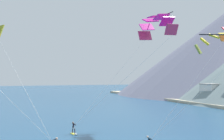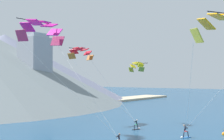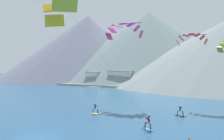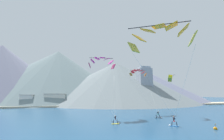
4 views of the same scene
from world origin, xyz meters
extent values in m
cube|color=yellow|center=(-0.96, 12.38, 0.04)|extent=(1.48, 0.61, 0.07)
cylinder|color=#231E28|center=(-1.36, 12.33, 0.41)|extent=(0.24, 0.14, 0.68)
cylinder|color=#231E28|center=(-0.57, 12.42, 0.41)|extent=(0.24, 0.14, 0.68)
cube|color=white|center=(-0.96, 12.38, 0.78)|extent=(0.25, 0.31, 0.12)
cylinder|color=#231E28|center=(-0.96, 12.33, 1.09)|extent=(0.24, 0.32, 0.57)
cylinder|color=#231E28|center=(-1.08, 12.42, 1.26)|extent=(0.14, 0.49, 0.37)
cylinder|color=#231E28|center=(-0.86, 12.45, 1.26)|extent=(0.14, 0.49, 0.37)
cylinder|color=black|center=(-0.99, 12.61, 1.23)|extent=(0.52, 0.10, 0.03)
sphere|color=#9E7051|center=(-0.95, 12.27, 1.47)|extent=(0.21, 0.21, 0.21)
cone|color=white|center=(-0.10, 12.48, 0.10)|extent=(0.34, 0.39, 0.36)
cube|color=black|center=(10.72, 17.06, 0.04)|extent=(1.49, 0.66, 0.07)
cylinder|color=#14232D|center=(10.33, 17.12, 0.41)|extent=(0.25, 0.15, 0.70)
cylinder|color=#14232D|center=(11.11, 17.00, 0.41)|extent=(0.25, 0.15, 0.70)
cube|color=#33B266|center=(10.72, 17.06, 0.80)|extent=(0.26, 0.32, 0.12)
cylinder|color=#14232D|center=(10.71, 16.99, 1.11)|extent=(0.26, 0.39, 0.59)
cylinder|color=#14232D|center=(10.61, 17.10, 1.28)|extent=(0.15, 0.51, 0.38)
cylinder|color=#14232D|center=(10.83, 17.07, 1.28)|extent=(0.15, 0.51, 0.38)
cylinder|color=black|center=(10.75, 17.26, 1.25)|extent=(0.52, 0.11, 0.03)
sphere|color=beige|center=(10.69, 16.87, 1.49)|extent=(0.21, 0.21, 0.21)
cone|color=white|center=(11.58, 16.93, 0.10)|extent=(0.35, 0.40, 0.36)
cube|color=#337FDB|center=(8.87, 8.10, 0.04)|extent=(1.50, 0.97, 0.07)
cylinder|color=black|center=(9.24, 7.95, 0.45)|extent=(0.28, 0.22, 0.77)
cylinder|color=black|center=(8.51, 8.26, 0.45)|extent=(0.28, 0.22, 0.77)
cube|color=red|center=(8.87, 8.10, 0.87)|extent=(0.35, 0.39, 0.12)
cylinder|color=black|center=(8.92, 8.22, 1.21)|extent=(0.40, 0.53, 0.65)
cylinder|color=black|center=(9.00, 8.07, 1.40)|extent=(0.30, 0.54, 0.42)
cylinder|color=black|center=(8.77, 8.17, 1.40)|extent=(0.30, 0.54, 0.42)
cylinder|color=black|center=(8.81, 7.96, 1.37)|extent=(0.49, 0.23, 0.03)
sphere|color=tan|center=(9.00, 8.39, 1.60)|extent=(0.23, 0.23, 0.23)
cone|color=white|center=(8.07, 8.44, 0.10)|extent=(0.42, 0.45, 0.36)
cube|color=#B32B5B|center=(-5.36, 24.61, 13.58)|extent=(0.76, 2.09, 1.55)
cube|color=#D21093|center=(-4.54, 24.53, 14.79)|extent=(1.18, 2.13, 1.34)
cube|color=#D21093|center=(-3.32, 24.52, 15.61)|extent=(1.51, 2.15, 0.92)
cube|color=#D21093|center=(-1.89, 24.60, 15.89)|extent=(1.68, 2.16, 0.36)
cube|color=#D21093|center=(-0.45, 24.74, 15.61)|extent=(1.70, 2.14, 0.92)
cube|color=#D21093|center=(0.75, 24.93, 14.79)|extent=(1.48, 2.12, 1.34)
cube|color=#B32B5B|center=(1.55, 25.13, 13.58)|extent=(1.06, 2.08, 1.55)
cylinder|color=black|center=(-1.95, 25.51, 16.00)|extent=(6.98, 0.41, 0.10)
cylinder|color=silver|center=(-3.28, 18.64, 7.05)|extent=(4.62, 12.10, 11.67)
cylinder|color=silver|center=(0.38, 18.92, 7.05)|extent=(2.77, 12.65, 11.67)
cube|color=#B46721|center=(8.07, 28.33, 11.85)|extent=(0.72, 1.43, 1.05)
cube|color=red|center=(8.70, 28.40, 12.65)|extent=(0.97, 1.43, 0.88)
cube|color=red|center=(9.57, 28.46, 13.18)|extent=(1.09, 1.43, 0.60)
cube|color=red|center=(10.57, 28.49, 13.36)|extent=(1.08, 1.43, 0.24)
cube|color=red|center=(11.57, 28.48, 13.18)|extent=(1.06, 1.43, 0.60)
cube|color=red|center=(12.45, 28.45, 12.65)|extent=(0.93, 1.43, 0.88)
cube|color=#B46721|center=(13.07, 28.39, 11.85)|extent=(0.68, 1.43, 1.05)
cylinder|color=black|center=(10.56, 29.12, 13.31)|extent=(5.11, 0.59, 0.10)
cylinder|color=silver|center=(9.31, 22.77, 6.32)|extent=(2.90, 11.06, 10.15)
cylinder|color=silver|center=(12.01, 22.81, 6.32)|extent=(2.55, 11.12, 10.15)
cube|color=gold|center=(5.35, -1.84, 12.40)|extent=(1.72, 2.34, 1.67)
cube|color=#F0A20D|center=(4.48, -1.41, 13.60)|extent=(2.12, 2.56, 1.46)
cube|color=#F0A20D|center=(3.37, -0.67, 14.38)|extent=(2.42, 2.65, 1.06)
cube|color=#F0A20D|center=(2.19, 0.27, 14.66)|extent=(2.58, 2.64, 0.53)
cube|color=#F0A20D|center=(1.07, 1.30, 14.38)|extent=(2.61, 2.50, 1.06)
cube|color=#F0A20D|center=(0.17, 2.27, 13.60)|extent=(2.51, 2.24, 1.46)
cube|color=gold|center=(-0.40, 3.07, 12.40)|extent=(2.25, 1.90, 1.67)
cylinder|color=black|center=(1.58, -0.43, 14.47)|extent=(6.79, 3.87, 0.10)
cylinder|color=silver|center=(7.24, 3.02, 6.53)|extent=(3.18, 9.92, 10.35)
cylinder|color=silver|center=(4.14, 5.67, 6.53)|extent=(9.37, 4.64, 10.35)
cube|color=olive|center=(18.00, 22.53, 9.61)|extent=(1.17, 0.79, 0.93)
cube|color=yellow|center=(17.85, 22.00, 10.25)|extent=(1.26, 1.02, 0.83)
cube|color=yellow|center=(17.55, 21.34, 10.66)|extent=(1.29, 1.18, 0.63)
cube|color=yellow|center=(17.14, 20.63, 10.81)|extent=(1.30, 1.26, 0.35)
cube|color=yellow|center=(16.67, 19.95, 10.66)|extent=(1.25, 1.29, 0.63)
cube|color=yellow|center=(16.20, 19.40, 10.25)|extent=(1.14, 1.24, 0.83)
cube|color=olive|center=(15.79, 19.04, 9.61)|extent=(1.00, 1.10, 0.93)
cylinder|color=black|center=(17.50, 20.40, 10.71)|extent=(1.47, 4.04, 0.10)
sphere|color=orange|center=(13.89, 4.51, 0.15)|extent=(0.56, 0.56, 0.56)
cylinder|color=black|center=(13.89, 4.51, 0.65)|extent=(0.04, 0.04, 0.44)
cube|color=orange|center=(13.98, 4.51, 0.83)|extent=(0.18, 0.01, 0.12)
cube|color=#BCAD8E|center=(0.00, 54.94, 0.35)|extent=(180.00, 10.00, 0.70)
cube|color=silver|center=(-18.67, 57.56, 2.71)|extent=(9.06, 4.21, 5.43)
cube|color=#99958B|center=(-18.67, 57.56, 5.58)|extent=(9.42, 4.37, 0.30)
cube|color=silver|center=(32.56, 56.71, 1.78)|extent=(10.00, 4.74, 3.57)
cube|color=#99958B|center=(32.56, 56.71, 3.72)|extent=(10.40, 4.93, 0.30)
cube|color=silver|center=(-30.15, 57.08, 2.52)|extent=(5.17, 5.08, 5.04)
cube|color=#9D9992|center=(-30.15, 57.08, 5.19)|extent=(5.38, 5.28, 0.30)
cube|color=#B7AD9E|center=(10.46, 58.18, 3.00)|extent=(8.20, 5.96, 6.01)
cube|color=gray|center=(10.46, 58.18, 6.16)|extent=(8.53, 6.20, 0.30)
cube|color=silver|center=(-0.47, 59.55, 2.82)|extent=(9.56, 5.12, 5.64)
cube|color=#99958B|center=(-0.47, 59.55, 5.79)|extent=(9.94, 5.33, 0.30)
cube|color=#999EA8|center=(27.18, 60.25, 9.69)|extent=(7.00, 7.00, 19.39)
cube|color=#A8ADB9|center=(27.18, 60.25, 19.99)|extent=(5.60, 5.60, 1.20)
cone|color=slate|center=(-25.49, 108.33, 19.92)|extent=(118.48, 118.48, 39.84)
cone|color=slate|center=(39.84, 92.24, 12.25)|extent=(91.54, 91.54, 24.49)
cone|color=slate|center=(18.80, 92.60, 14.54)|extent=(112.61, 112.61, 29.07)
camera|label=1|loc=(37.74, 3.11, 7.39)|focal=50.00mm
camera|label=2|loc=(-31.28, -8.41, 8.04)|focal=50.00mm
camera|label=3|loc=(17.04, -15.53, 7.18)|focal=35.00mm
camera|label=4|loc=(-8.02, -16.80, 5.79)|focal=24.00mm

